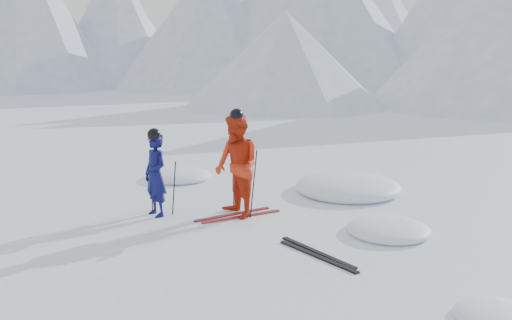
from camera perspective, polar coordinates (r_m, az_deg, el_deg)
The scene contains 12 objects.
ground at distance 9.60m, azimuth 6.43°, elevation -8.26°, with size 160.00×160.00×0.00m, color white.
skier_blue at distance 10.82m, azimuth -10.54°, elevation -1.57°, with size 0.60×0.39×1.65m, color #0B0D47.
skier_red at distance 10.55m, azimuth -2.03°, elevation -0.64°, with size 0.99×0.77×2.03m, color red.
pole_blue_left at distance 11.20m, azimuth -10.89°, elevation -2.59°, with size 0.02×0.02×1.10m, color black.
pole_blue_right at distance 10.86m, azimuth -8.63°, elevation -2.95°, with size 0.02×0.02×1.10m, color black.
pole_red_left at distance 11.00m, azimuth -2.33°, elevation -1.95°, with size 0.02×0.02×1.36m, color black.
pole_red_right at distance 10.55m, azimuth -0.26°, elevation -2.53°, with size 0.02×0.02×1.36m, color black.
ski_worn_left at distance 10.88m, azimuth -2.47°, elevation -5.73°, with size 0.09×1.70×0.03m, color black.
ski_worn_right at distance 10.73m, azimuth -1.51°, elevation -5.97°, with size 0.09×1.70×0.03m, color black.
ski_loose_a at distance 8.96m, azimuth 6.45°, elevation -9.61°, with size 0.09×1.70×0.03m, color black.
ski_loose_b at distance 8.80m, azimuth 6.47°, elevation -10.03°, with size 0.09×1.70×0.03m, color black.
snow_lumps at distance 12.25m, azimuth 6.79°, elevation -3.91°, with size 9.88×5.96×0.54m.
Camera 1 is at (4.88, -7.61, 3.22)m, focal length 38.00 mm.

